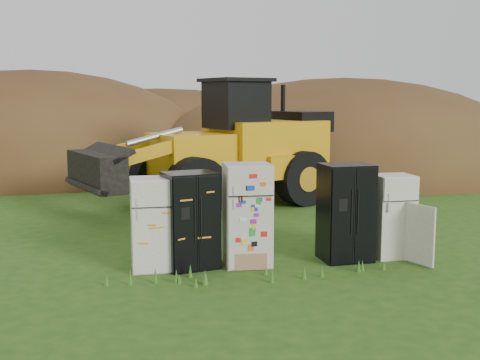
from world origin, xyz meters
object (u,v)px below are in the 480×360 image
object	(u,v)px
fridge_sticker	(247,215)
wheel_loader	(208,143)
fridge_black_right	(346,212)
fridge_open_door	(392,216)
fridge_black_side	(190,220)
fridge_leftmost	(152,224)

from	to	relation	value
fridge_sticker	wheel_loader	bearing A→B (deg)	91.45
fridge_black_right	fridge_open_door	world-z (taller)	fridge_black_right
fridge_black_side	fridge_black_right	xyz separation A→B (m)	(3.00, -0.04, 0.05)
fridge_sticker	fridge_open_door	xyz separation A→B (m)	(2.93, 0.03, -0.14)
fridge_black_right	wheel_loader	bearing A→B (deg)	104.45
fridge_black_side	fridge_sticker	distance (m)	1.07
fridge_sticker	fridge_leftmost	bearing A→B (deg)	-178.75
fridge_leftmost	fridge_black_right	size ratio (longest dim) A/B	0.90
fridge_leftmost	fridge_sticker	world-z (taller)	fridge_sticker
fridge_leftmost	fridge_black_side	xyz separation A→B (m)	(0.71, -0.02, 0.04)
fridge_leftmost	wheel_loader	size ratio (longest dim) A/B	0.22
fridge_black_right	wheel_loader	xyz separation A→B (m)	(-1.82, 6.07, 0.90)
fridge_sticker	fridge_black_right	distance (m)	1.93
fridge_black_side	wheel_loader	distance (m)	6.22
fridge_sticker	fridge_black_right	world-z (taller)	fridge_sticker
fridge_black_side	fridge_sticker	size ratio (longest dim) A/B	0.93
fridge_leftmost	fridge_black_side	distance (m)	0.71
fridge_black_right	fridge_open_door	distance (m)	1.01
fridge_sticker	fridge_open_door	world-z (taller)	fridge_sticker
fridge_leftmost	fridge_black_right	distance (m)	3.71
wheel_loader	fridge_black_right	bearing A→B (deg)	-94.35
fridge_sticker	wheel_loader	distance (m)	6.11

